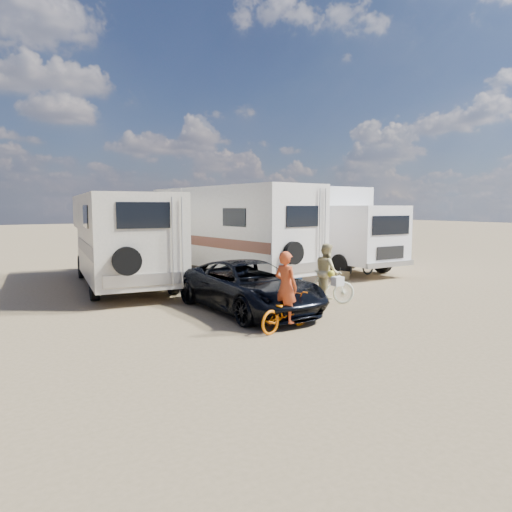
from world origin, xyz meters
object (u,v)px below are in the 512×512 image
dark_suv (249,286)px  bike_man (286,312)px  box_truck (327,229)px  rv_left (122,241)px  bike_parked (357,263)px  crate (342,276)px  rider_man (286,295)px  bike_woman (327,287)px  rv_main (231,232)px  cooler (293,279)px  rider_woman (327,277)px

dark_suv → bike_man: (-0.32, -2.08, -0.24)m
box_truck → dark_suv: bearing=-143.0°
rv_left → bike_parked: rv_left is taller
crate → box_truck: bearing=59.6°
box_truck → rider_man: 10.64m
bike_woman → bike_man: bearing=143.3°
bike_man → bike_woman: bike_woman is taller
rv_left → dark_suv: rv_left is taller
box_truck → bike_parked: size_ratio=3.79×
dark_suv → rider_man: (-0.32, -2.08, 0.14)m
rv_main → cooler: 3.72m
rv_left → box_truck: box_truck is taller
rv_main → bike_parked: 5.19m
bike_woman → rv_left: bearing=53.3°
rv_main → crate: rv_main is taller
rv_left → box_truck: (8.93, -0.48, 0.20)m
box_truck → crate: bearing=-119.8°
bike_woman → dark_suv: bearing=99.5°
rv_main → box_truck: box_truck is taller
rv_main → bike_woman: size_ratio=5.09×
rv_left → box_truck: size_ratio=1.09×
dark_suv → bike_parked: dark_suv is taller
rv_main → crate: (2.91, -3.34, -1.60)m
bike_parked → crate: bike_parked is taller
bike_man → cooler: bike_man is taller
cooler → dark_suv: bearing=-156.6°
bike_parked → crate: size_ratio=4.75×
box_truck → bike_man: box_truck is taller
rider_woman → bike_parked: bearing=-31.3°
dark_suv → bike_woman: (2.26, -0.47, -0.17)m
rider_woman → crate: bearing=-26.7°
rider_woman → crate: (3.37, 3.05, -0.62)m
rv_main → bike_woman: (-0.46, -6.39, -1.27)m
box_truck → rv_left: bearing=177.5°
bike_man → bike_parked: 8.86m
bike_man → rider_woman: bearing=-73.3°
rider_man → rider_woman: (2.58, 1.61, -0.02)m
box_truck → dark_suv: size_ratio=1.53×
dark_suv → bike_parked: (6.89, 3.08, -0.16)m
crate → rider_woman: bearing=-137.9°
box_truck → crate: (-1.61, -2.75, -1.62)m
dark_suv → cooler: 4.25m
rider_man → rv_left: bearing=-5.6°
dark_suv → bike_man: bearing=-100.0°
bike_woman → rider_man: (-2.58, -1.61, 0.31)m
bike_parked → crate: (-1.25, -0.50, -0.34)m
rv_left → dark_suv: (1.68, -5.81, -0.92)m
bike_man → cooler: size_ratio=2.85×
rider_woman → dark_suv: bearing=99.5°
bike_parked → bike_woman: bearing=124.0°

